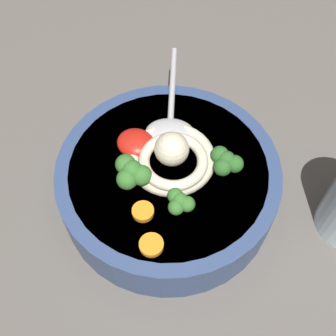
{
  "coord_description": "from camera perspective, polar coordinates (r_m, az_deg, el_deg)",
  "views": [
    {
      "loc": [
        9.41,
        -24.77,
        51.58
      ],
      "look_at": [
        -2.83,
        -0.06,
        10.0
      ],
      "focal_mm": 45.11,
      "sensor_mm": 36.0,
      "label": 1
    }
  ],
  "objects": [
    {
      "name": "table_slab",
      "position": [
        0.56,
        2.62,
        -5.67
      ],
      "size": [
        114.15,
        114.15,
        3.43
      ],
      "primitive_type": "cube",
      "color": "#5B5651",
      "rests_on": "ground"
    },
    {
      "name": "carrot_slice_beside_chili",
      "position": [
        0.45,
        -2.27,
        -10.35
      ],
      "size": [
        2.62,
        2.62,
        0.67
      ],
      "primitive_type": "cylinder",
      "color": "orange",
      "rests_on": "soup_bowl"
    },
    {
      "name": "soup_bowl",
      "position": [
        0.53,
        0.0,
        -1.91
      ],
      "size": [
        26.98,
        26.98,
        6.57
      ],
      "color": "#334775",
      "rests_on": "table_slab"
    },
    {
      "name": "carrot_slice_extra_a",
      "position": [
        0.47,
        -3.41,
        -5.89
      ],
      "size": [
        2.45,
        2.45,
        0.69
      ],
      "primitive_type": "cylinder",
      "color": "orange",
      "rests_on": "soup_bowl"
    },
    {
      "name": "noodle_pile",
      "position": [
        0.49,
        0.63,
        1.61
      ],
      "size": [
        11.46,
        11.24,
        4.61
      ],
      "color": "beige",
      "rests_on": "soup_bowl"
    },
    {
      "name": "broccoli_floret_right",
      "position": [
        0.48,
        7.81,
        0.87
      ],
      "size": [
        4.05,
        3.48,
        3.2
      ],
      "color": "#7A9E60",
      "rests_on": "soup_bowl"
    },
    {
      "name": "broccoli_floret_left",
      "position": [
        0.47,
        -4.94,
        -0.61
      ],
      "size": [
        4.64,
        3.99,
        3.67
      ],
      "color": "#7A9E60",
      "rests_on": "soup_bowl"
    },
    {
      "name": "broccoli_floret_center",
      "position": [
        0.46,
        1.53,
        -4.58
      ],
      "size": [
        3.46,
        2.98,
        2.73
      ],
      "color": "#7A9E60",
      "rests_on": "soup_bowl"
    },
    {
      "name": "chili_sauce_dollop",
      "position": [
        0.51,
        -4.36,
        3.37
      ],
      "size": [
        4.66,
        4.19,
        2.1
      ],
      "primitive_type": "ellipsoid",
      "color": "red",
      "rests_on": "soup_bowl"
    },
    {
      "name": "soup_spoon",
      "position": [
        0.53,
        0.31,
        6.0
      ],
      "size": [
        10.03,
        17.12,
        1.6
      ],
      "rotation": [
        0.0,
        0.0,
        1.98
      ],
      "color": "#B7B7BC",
      "rests_on": "soup_bowl"
    }
  ]
}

